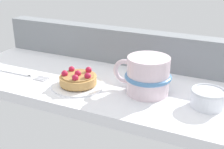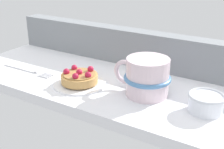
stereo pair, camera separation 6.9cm
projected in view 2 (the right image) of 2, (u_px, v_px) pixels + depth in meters
The scene contains 7 objects.
ground_plane at pixel (111, 85), 75.74cm from camera, with size 82.51×32.09×2.63cm, color white.
window_rail_back at pixel (137, 48), 84.01cm from camera, with size 80.86×4.91×9.91cm, color gray.
dessert_plate at pixel (80, 83), 72.80cm from camera, with size 12.79×12.79×0.74cm.
raspberry_tart at pixel (79, 77), 72.17cm from camera, with size 8.88×8.88×3.45cm.
coffee_mug at pixel (147, 77), 66.42cm from camera, with size 13.88×10.63×8.64cm.
dessert_fork at pixel (28, 70), 80.91cm from camera, with size 17.18×2.46×0.60cm.
sugar_bowl at pixel (206, 102), 60.01cm from camera, with size 7.35×7.35×3.82cm.
Camera 2 is at (36.21, -58.58, 30.32)cm, focal length 47.99 mm.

